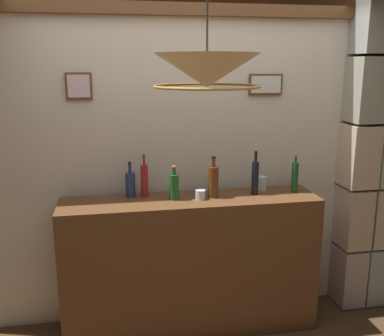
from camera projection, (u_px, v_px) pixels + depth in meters
panelled_rear_partition at (184, 146)px, 3.46m from camera, size 3.57×0.15×2.72m
stone_pillar at (370, 155)px, 3.62m from camera, size 0.48×0.34×2.64m
bar_shelf_unit at (191, 265)px, 3.39m from camera, size 1.95×0.44×1.08m
liquor_bottle_rum at (295, 177)px, 3.41m from camera, size 0.05×0.05×0.29m
liquor_bottle_tequila at (255, 177)px, 3.35m from camera, size 0.05×0.05×0.34m
liquor_bottle_vodka at (130, 184)px, 3.29m from camera, size 0.07×0.07×0.27m
liquor_bottle_whiskey at (144, 180)px, 3.29m from camera, size 0.06×0.06×0.33m
liquor_bottle_gin at (213, 181)px, 3.28m from camera, size 0.08×0.08×0.32m
liquor_bottle_vermouth at (174, 186)px, 3.23m from camera, size 0.07×0.07×0.26m
glass_tumbler_rocks at (262, 183)px, 3.48m from camera, size 0.07×0.07×0.11m
glass_tumbler_highball at (200, 195)px, 3.25m from camera, size 0.08×0.08×0.07m
pendant_lamp at (207, 72)px, 2.42m from camera, size 0.60×0.60×0.47m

